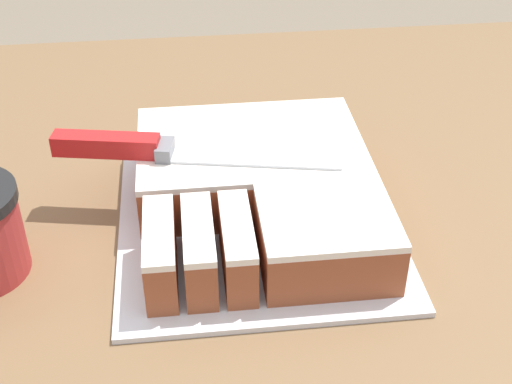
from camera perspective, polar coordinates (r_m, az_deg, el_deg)
name	(u,v)px	position (r m, az deg, el deg)	size (l,w,h in m)	color
cake_board	(256,217)	(0.76, 0.00, -2.01)	(0.29, 0.33, 0.01)	silver
cake	(259,189)	(0.75, 0.26, 0.22)	(0.24, 0.28, 0.06)	#994C2D
knife	(142,148)	(0.75, -9.10, 3.48)	(0.30, 0.08, 0.02)	silver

